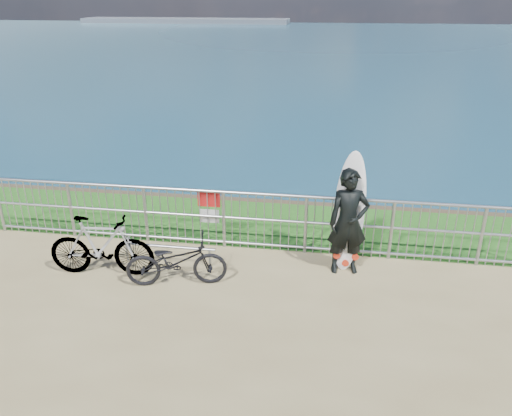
% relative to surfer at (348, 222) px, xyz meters
% --- Properties ---
extents(grass_strip, '(120.00, 120.00, 0.00)m').
position_rel_surfer_xyz_m(grass_strip, '(-1.72, 1.65, -0.90)').
color(grass_strip, '#1D5718').
rests_on(grass_strip, ground).
extents(seascape, '(260.00, 260.00, 5.00)m').
position_rel_surfer_xyz_m(seascape, '(-45.47, 146.43, -4.94)').
color(seascape, brown).
rests_on(seascape, ground).
extents(railing, '(10.06, 0.10, 1.13)m').
position_rel_surfer_xyz_m(railing, '(-1.71, 0.55, -0.33)').
color(railing, '#92959A').
rests_on(railing, ground).
extents(surfer, '(0.74, 0.56, 1.82)m').
position_rel_surfer_xyz_m(surfer, '(0.00, 0.00, 0.00)').
color(surfer, black).
rests_on(surfer, ground).
extents(surfboard, '(0.63, 0.58, 2.04)m').
position_rel_surfer_xyz_m(surfboard, '(0.01, 0.18, 0.03)').
color(surfboard, white).
rests_on(surfboard, ground).
extents(bicycle_near, '(1.70, 0.91, 0.85)m').
position_rel_surfer_xyz_m(bicycle_near, '(-2.70, -0.86, -0.49)').
color(bicycle_near, black).
rests_on(bicycle_near, ground).
extents(bicycle_far, '(1.80, 0.65, 1.06)m').
position_rel_surfer_xyz_m(bicycle_far, '(-4.02, -0.74, -0.38)').
color(bicycle_far, black).
rests_on(bicycle_far, ground).
extents(bike_rack, '(1.70, 0.05, 0.36)m').
position_rel_surfer_xyz_m(bike_rack, '(-3.06, -0.23, -0.62)').
color(bike_rack, '#92959A').
rests_on(bike_rack, ground).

